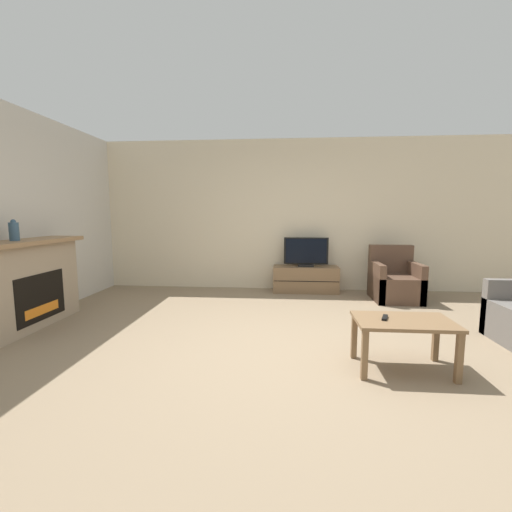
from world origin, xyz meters
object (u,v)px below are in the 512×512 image
object	(u,v)px
coffee_table	(403,328)
remote	(385,318)
tv_stand	(305,279)
armchair	(395,282)
tv	(306,253)
fireplace	(25,284)
mantel_vase_centre_left	(14,231)

from	to	relation	value
coffee_table	remote	size ratio (longest dim) A/B	5.38
tv_stand	coffee_table	world-z (taller)	tv_stand
armchair	coffee_table	distance (m)	2.68
tv_stand	remote	bearing A→B (deg)	-80.14
tv_stand	tv	distance (m)	0.47
coffee_table	remote	bearing A→B (deg)	174.22
tv_stand	armchair	size ratio (longest dim) A/B	1.32
fireplace	tv	xyz separation A→B (m)	(3.47, 2.23, 0.15)
mantel_vase_centre_left	tv	size ratio (longest dim) A/B	0.32
mantel_vase_centre_left	tv_stand	world-z (taller)	mantel_vase_centre_left
tv_stand	armchair	distance (m)	1.46
mantel_vase_centre_left	coffee_table	distance (m)	4.25
tv_stand	armchair	world-z (taller)	armchair
mantel_vase_centre_left	tv	xyz separation A→B (m)	(3.45, 2.35, -0.49)
armchair	tv	bearing A→B (deg)	163.32
fireplace	mantel_vase_centre_left	xyz separation A→B (m)	(0.02, -0.12, 0.64)
fireplace	armchair	world-z (taller)	fireplace
mantel_vase_centre_left	tv_stand	distance (m)	4.28
armchair	tv_stand	bearing A→B (deg)	163.24
tv_stand	remote	world-z (taller)	remote
fireplace	tv_stand	size ratio (longest dim) A/B	1.40
tv	remote	xyz separation A→B (m)	(0.52, -2.98, -0.23)
tv_stand	remote	xyz separation A→B (m)	(0.52, -2.99, 0.24)
coffee_table	remote	world-z (taller)	remote
tv_stand	tv	world-z (taller)	tv
fireplace	armchair	xyz separation A→B (m)	(4.87, 1.81, -0.26)
fireplace	tv	world-z (taller)	fireplace
tv_stand	tv	size ratio (longest dim) A/B	1.47
fireplace	armchair	distance (m)	5.20
armchair	coffee_table	bearing A→B (deg)	-105.63
fireplace	mantel_vase_centre_left	size ratio (longest dim) A/B	6.50
remote	mantel_vase_centre_left	bearing A→B (deg)	-168.27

